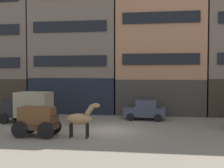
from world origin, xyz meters
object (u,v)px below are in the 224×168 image
Objects in this scene: cargo_wagon at (38,119)px; fire_hydrant_curbside at (25,112)px; draft_horse at (81,118)px; sedan_light at (145,110)px; pedestrian_officer at (3,106)px; delivery_truck_near at (28,106)px.

cargo_wagon reaches higher than fire_hydrant_curbside.
draft_horse is 0.62× the size of sedan_light.
sedan_light is 4.57× the size of fire_hydrant_curbside.
draft_horse is at bearing -45.35° from fire_hydrant_curbside.
draft_horse is 12.26m from pedestrian_officer.
delivery_truck_near is (-2.90, 4.59, 0.28)m from cargo_wagon.
cargo_wagon is 10.17m from sedan_light.
fire_hydrant_curbside is at bearing 121.28° from cargo_wagon.
fire_hydrant_curbside is (-7.66, 7.76, -0.84)m from draft_horse.
sedan_light is at bearing 15.25° from delivery_truck_near.
draft_horse is at bearing -38.12° from delivery_truck_near.
pedestrian_officer is at bearing 132.53° from cargo_wagon.
sedan_light is (9.97, 2.72, -0.51)m from delivery_truck_near.
fire_hydrant_curbside is at bearing 177.82° from sedan_light.
draft_horse reaches higher than pedestrian_officer.
delivery_truck_near reaches higher than fire_hydrant_curbside.
draft_horse is 8.39m from sedan_light.
cargo_wagon is at bearing 179.97° from draft_horse.
cargo_wagon is 0.77× the size of sedan_light.
draft_horse is 0.53× the size of delivery_truck_near.
delivery_truck_near is 1.16× the size of sedan_light.
draft_horse is 7.44m from delivery_truck_near.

